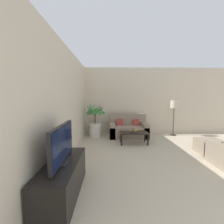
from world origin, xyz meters
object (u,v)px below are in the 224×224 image
at_px(potted_palm, 95,124).
at_px(apple_red, 134,130).
at_px(floor_lamp, 174,107).
at_px(apple_green, 135,130).
at_px(orange_fruit, 137,130).
at_px(coffee_table, 134,134).
at_px(television, 62,144).
at_px(tv_console, 63,179).
at_px(sofa_loveseat, 128,129).
at_px(fruit_bowl, 134,132).
at_px(ottoman, 209,146).

xyz_separation_m(potted_palm, apple_red, (1.33, -0.91, -0.03)).
bearing_deg(floor_lamp, potted_palm, -177.89).
height_order(apple_green, orange_fruit, apple_green).
bearing_deg(coffee_table, television, -120.69).
distance_m(potted_palm, coffee_table, 1.62).
distance_m(tv_console, apple_red, 2.97).
height_order(tv_console, coffee_table, tv_console).
distance_m(sofa_loveseat, fruit_bowl, 0.85).
relative_size(television, apple_green, 11.67).
bearing_deg(apple_red, ottoman, -24.22).
bearing_deg(potted_palm, tv_console, -93.03).
relative_size(television, sofa_loveseat, 0.69).
bearing_deg(potted_palm, ottoman, -28.66).
relative_size(tv_console, apple_red, 19.33).
bearing_deg(apple_green, television, -121.80).
bearing_deg(apple_red, coffee_table, -82.86).
distance_m(floor_lamp, fruit_bowl, 2.15).
bearing_deg(orange_fruit, potted_palm, 146.96).
bearing_deg(potted_palm, apple_red, -34.41).
bearing_deg(ottoman, potted_palm, 151.34).
distance_m(tv_console, ottoman, 3.82).
distance_m(tv_console, coffee_table, 2.96).
bearing_deg(sofa_loveseat, potted_palm, 176.90).
xyz_separation_m(potted_palm, sofa_loveseat, (1.26, -0.07, -0.20)).
bearing_deg(television, floor_lamp, 47.73).
height_order(tv_console, sofa_loveseat, sofa_loveseat).
bearing_deg(apple_red, potted_palm, 145.59).
distance_m(potted_palm, fruit_bowl, 1.62).
relative_size(television, ottoman, 1.63).
distance_m(television, ottoman, 3.87).
relative_size(potted_palm, apple_red, 19.31).
bearing_deg(television, fruit_bowl, 59.33).
bearing_deg(fruit_bowl, potted_palm, 145.59).
height_order(television, apple_red, television).
bearing_deg(orange_fruit, coffee_table, 174.84).
height_order(floor_lamp, coffee_table, floor_lamp).
bearing_deg(coffee_table, orange_fruit, -5.16).
bearing_deg(orange_fruit, apple_green, -133.88).
xyz_separation_m(apple_green, orange_fruit, (0.07, 0.07, -0.00)).
bearing_deg(sofa_loveseat, tv_console, -113.06).
height_order(potted_palm, ottoman, potted_palm).
height_order(sofa_loveseat, ottoman, sofa_loveseat).
xyz_separation_m(potted_palm, coffee_table, (1.33, -0.92, -0.16)).
xyz_separation_m(floor_lamp, apple_red, (-1.74, -1.03, -0.69)).
xyz_separation_m(tv_console, television, (0.00, 0.00, 0.56)).
relative_size(sofa_loveseat, floor_lamp, 1.03).
xyz_separation_m(potted_palm, floor_lamp, (3.07, 0.11, 0.65)).
height_order(potted_palm, sofa_loveseat, potted_palm).
xyz_separation_m(potted_palm, orange_fruit, (1.42, -0.92, -0.03)).
xyz_separation_m(television, coffee_table, (1.51, 2.55, -0.50)).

